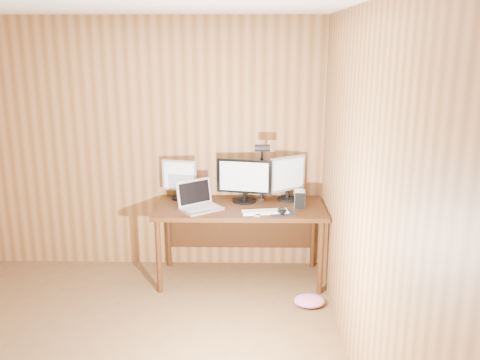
{
  "coord_description": "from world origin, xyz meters",
  "views": [
    {
      "loc": [
        1.01,
        -2.94,
        2.25
      ],
      "look_at": [
        0.93,
        1.58,
        1.02
      ],
      "focal_mm": 38.0,
      "sensor_mm": 36.0,
      "label": 1
    }
  ],
  "objects_px": {
    "mouse": "(282,211)",
    "hard_drive": "(300,199)",
    "desk": "(240,216)",
    "monitor_right": "(288,177)",
    "speaker": "(299,196)",
    "keyboard": "(265,212)",
    "phone": "(258,214)",
    "desk_lamp": "(262,164)",
    "monitor_center": "(244,180)",
    "laptop": "(198,202)",
    "monitor_left": "(180,179)"
  },
  "relations": [
    {
      "from": "desk",
      "to": "monitor_right",
      "type": "distance_m",
      "value": 0.6
    },
    {
      "from": "mouse",
      "to": "hard_drive",
      "type": "distance_m",
      "value": 0.27
    },
    {
      "from": "monitor_center",
      "to": "phone",
      "type": "xyz_separation_m",
      "value": [
        0.13,
        -0.41,
        -0.21
      ]
    },
    {
      "from": "mouse",
      "to": "hard_drive",
      "type": "relative_size",
      "value": 0.77
    },
    {
      "from": "desk",
      "to": "laptop",
      "type": "relative_size",
      "value": 3.53
    },
    {
      "from": "monitor_right",
      "to": "hard_drive",
      "type": "distance_m",
      "value": 0.28
    },
    {
      "from": "hard_drive",
      "to": "mouse",
      "type": "bearing_deg",
      "value": -128.52
    },
    {
      "from": "keyboard",
      "to": "monitor_left",
      "type": "bearing_deg",
      "value": 144.9
    },
    {
      "from": "laptop",
      "to": "desk_lamp",
      "type": "xyz_separation_m",
      "value": [
        0.59,
        0.2,
        0.32
      ]
    },
    {
      "from": "desk",
      "to": "desk_lamp",
      "type": "bearing_deg",
      "value": 14.76
    },
    {
      "from": "desk_lamp",
      "to": "monitor_center",
      "type": "bearing_deg",
      "value": 163.47
    },
    {
      "from": "hard_drive",
      "to": "monitor_left",
      "type": "bearing_deg",
      "value": 173.58
    },
    {
      "from": "monitor_center",
      "to": "laptop",
      "type": "height_order",
      "value": "monitor_center"
    },
    {
      "from": "speaker",
      "to": "keyboard",
      "type": "bearing_deg",
      "value": -134.06
    },
    {
      "from": "hard_drive",
      "to": "desk_lamp",
      "type": "distance_m",
      "value": 0.49
    },
    {
      "from": "desk",
      "to": "phone",
      "type": "xyz_separation_m",
      "value": [
        0.17,
        -0.33,
        0.13
      ]
    },
    {
      "from": "monitor_center",
      "to": "desk_lamp",
      "type": "relative_size",
      "value": 0.86
    },
    {
      "from": "monitor_left",
      "to": "mouse",
      "type": "xyz_separation_m",
      "value": [
        0.98,
        -0.42,
        -0.18
      ]
    },
    {
      "from": "desk",
      "to": "speaker",
      "type": "height_order",
      "value": "speaker"
    },
    {
      "from": "hard_drive",
      "to": "keyboard",
      "type": "bearing_deg",
      "value": -147.44
    },
    {
      "from": "monitor_left",
      "to": "phone",
      "type": "distance_m",
      "value": 0.92
    },
    {
      "from": "desk",
      "to": "hard_drive",
      "type": "height_order",
      "value": "hard_drive"
    },
    {
      "from": "desk_lamp",
      "to": "speaker",
      "type": "bearing_deg",
      "value": -3.22
    },
    {
      "from": "keyboard",
      "to": "mouse",
      "type": "relative_size",
      "value": 3.56
    },
    {
      "from": "mouse",
      "to": "phone",
      "type": "xyz_separation_m",
      "value": [
        -0.21,
        -0.05,
        -0.02
      ]
    },
    {
      "from": "desk",
      "to": "phone",
      "type": "relative_size",
      "value": 13.84
    },
    {
      "from": "mouse",
      "to": "phone",
      "type": "relative_size",
      "value": 1.05
    },
    {
      "from": "monitor_left",
      "to": "laptop",
      "type": "height_order",
      "value": "monitor_left"
    },
    {
      "from": "desk",
      "to": "desk_lamp",
      "type": "height_order",
      "value": "desk_lamp"
    },
    {
      "from": "phone",
      "to": "hard_drive",
      "type": "bearing_deg",
      "value": 47.27
    },
    {
      "from": "monitor_right",
      "to": "hard_drive",
      "type": "height_order",
      "value": "monitor_right"
    },
    {
      "from": "desk",
      "to": "speaker",
      "type": "relative_size",
      "value": 14.05
    },
    {
      "from": "phone",
      "to": "speaker",
      "type": "relative_size",
      "value": 1.01
    },
    {
      "from": "monitor_left",
      "to": "monitor_right",
      "type": "relative_size",
      "value": 0.9
    },
    {
      "from": "desk",
      "to": "speaker",
      "type": "xyz_separation_m",
      "value": [
        0.58,
        0.1,
        0.18
      ]
    },
    {
      "from": "keyboard",
      "to": "hard_drive",
      "type": "relative_size",
      "value": 2.74
    },
    {
      "from": "monitor_center",
      "to": "monitor_left",
      "type": "distance_m",
      "value": 0.64
    },
    {
      "from": "monitor_center",
      "to": "monitor_right",
      "type": "xyz_separation_m",
      "value": [
        0.42,
        0.05,
        0.02
      ]
    },
    {
      "from": "phone",
      "to": "monitor_right",
      "type": "bearing_deg",
      "value": 72.96
    },
    {
      "from": "laptop",
      "to": "speaker",
      "type": "bearing_deg",
      "value": -22.21
    },
    {
      "from": "phone",
      "to": "desk_lamp",
      "type": "relative_size",
      "value": 0.19
    },
    {
      "from": "monitor_center",
      "to": "phone",
      "type": "distance_m",
      "value": 0.48
    },
    {
      "from": "desk",
      "to": "hard_drive",
      "type": "distance_m",
      "value": 0.6
    },
    {
      "from": "laptop",
      "to": "phone",
      "type": "xyz_separation_m",
      "value": [
        0.56,
        -0.18,
        -0.06
      ]
    },
    {
      "from": "desk",
      "to": "monitor_right",
      "type": "bearing_deg",
      "value": 15.49
    },
    {
      "from": "monitor_center",
      "to": "mouse",
      "type": "xyz_separation_m",
      "value": [
        0.34,
        -0.35,
        -0.19
      ]
    },
    {
      "from": "speaker",
      "to": "desk_lamp",
      "type": "xyz_separation_m",
      "value": [
        -0.37,
        -0.04,
        0.33
      ]
    },
    {
      "from": "desk",
      "to": "monitor_center",
      "type": "height_order",
      "value": "monitor_center"
    },
    {
      "from": "monitor_right",
      "to": "keyboard",
      "type": "bearing_deg",
      "value": -152.28
    },
    {
      "from": "mouse",
      "to": "hard_drive",
      "type": "height_order",
      "value": "hard_drive"
    }
  ]
}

